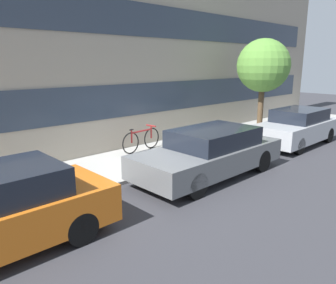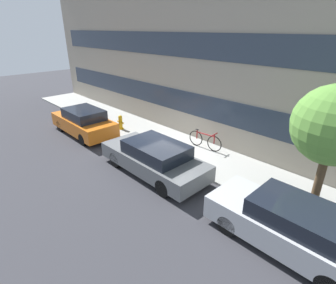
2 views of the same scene
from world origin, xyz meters
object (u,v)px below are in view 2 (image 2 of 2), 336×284
(parked_car_orange, at_px, (84,122))
(street_tree, at_px, (334,126))
(parked_car_grey, at_px, (154,158))
(parked_car_silver, at_px, (289,225))
(fire_hydrant, at_px, (121,122))
(bicycle, at_px, (205,140))

(parked_car_orange, relative_size, street_tree, 1.07)
(parked_car_grey, distance_m, parked_car_silver, 5.15)
(parked_car_silver, xyz_separation_m, fire_hydrant, (-9.85, 1.67, -0.18))
(parked_car_orange, xyz_separation_m, street_tree, (10.75, 1.62, 2.21))
(parked_car_silver, distance_m, fire_hydrant, 10.00)
(parked_car_grey, relative_size, fire_hydrant, 5.84)
(fire_hydrant, bearing_deg, street_tree, -0.33)
(parked_car_orange, relative_size, fire_hydrant, 5.32)
(parked_car_grey, xyz_separation_m, bicycle, (0.04, 3.02, -0.15))
(parked_car_grey, distance_m, fire_hydrant, 5.00)
(parked_car_orange, relative_size, bicycle, 2.41)
(fire_hydrant, bearing_deg, bicycle, 15.82)
(parked_car_grey, bearing_deg, street_tree, -162.62)
(parked_car_orange, distance_m, parked_car_grey, 5.58)
(parked_car_orange, distance_m, bicycle, 6.38)
(parked_car_silver, relative_size, fire_hydrant, 5.21)
(parked_car_orange, xyz_separation_m, parked_car_silver, (10.72, 0.00, -0.02))
(street_tree, bearing_deg, fire_hydrant, 179.67)
(parked_car_orange, xyz_separation_m, parked_car_grey, (5.58, 0.00, -0.03))
(fire_hydrant, height_order, street_tree, street_tree)
(fire_hydrant, bearing_deg, parked_car_silver, -9.65)
(parked_car_orange, xyz_separation_m, fire_hydrant, (0.87, 1.67, -0.20))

